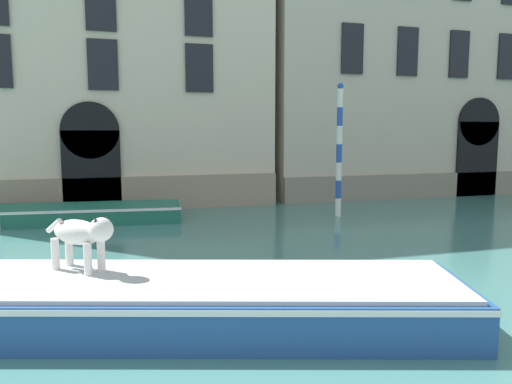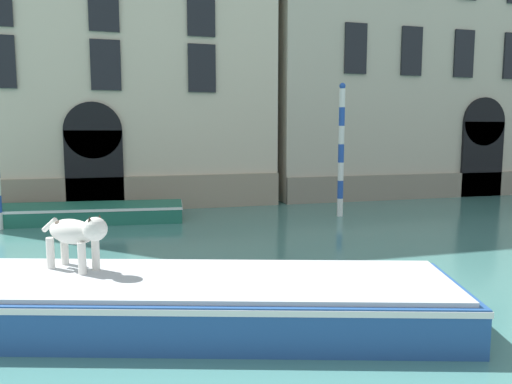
{
  "view_description": "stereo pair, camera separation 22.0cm",
  "coord_description": "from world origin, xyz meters",
  "px_view_note": "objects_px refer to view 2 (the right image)",
  "views": [
    {
      "loc": [
        2.1,
        -0.94,
        2.8
      ],
      "look_at": [
        5.8,
        11.35,
        1.2
      ],
      "focal_mm": 35.0,
      "sensor_mm": 36.0,
      "label": 1
    },
    {
      "loc": [
        2.31,
        -1.0,
        2.8
      ],
      "look_at": [
        5.8,
        11.35,
        1.2
      ],
      "focal_mm": 35.0,
      "sensor_mm": 36.0,
      "label": 2
    }
  ],
  "objects_px": {
    "dog_on_deck": "(76,233)",
    "boat_foreground": "(177,300)",
    "boat_moored_near_palazzo": "(86,213)",
    "mooring_pole_0": "(341,150)"
  },
  "relations": [
    {
      "from": "dog_on_deck",
      "to": "mooring_pole_0",
      "type": "bearing_deg",
      "value": 86.74
    },
    {
      "from": "dog_on_deck",
      "to": "boat_foreground",
      "type": "bearing_deg",
      "value": 14.65
    },
    {
      "from": "mooring_pole_0",
      "to": "boat_foreground",
      "type": "bearing_deg",
      "value": -128.76
    },
    {
      "from": "boat_foreground",
      "to": "mooring_pole_0",
      "type": "relative_size",
      "value": 1.94
    },
    {
      "from": "boat_moored_near_palazzo",
      "to": "mooring_pole_0",
      "type": "height_order",
      "value": "mooring_pole_0"
    },
    {
      "from": "dog_on_deck",
      "to": "boat_moored_near_palazzo",
      "type": "xyz_separation_m",
      "value": [
        -0.33,
        8.21,
        -1.0
      ]
    },
    {
      "from": "boat_moored_near_palazzo",
      "to": "boat_foreground",
      "type": "bearing_deg",
      "value": -73.01
    },
    {
      "from": "boat_foreground",
      "to": "mooring_pole_0",
      "type": "bearing_deg",
      "value": 68.26
    },
    {
      "from": "dog_on_deck",
      "to": "mooring_pole_0",
      "type": "relative_size",
      "value": 0.24
    },
    {
      "from": "boat_foreground",
      "to": "boat_moored_near_palazzo",
      "type": "bearing_deg",
      "value": 117.78
    }
  ]
}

